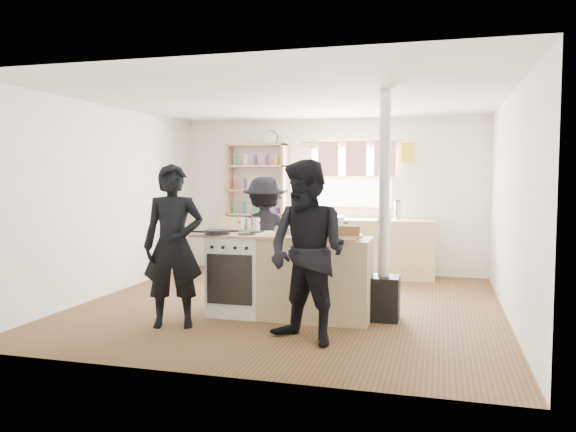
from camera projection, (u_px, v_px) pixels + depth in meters
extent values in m
cube|color=brown|center=(290.00, 305.00, 6.85)|extent=(5.00, 5.00, 0.01)
cube|color=#D9BD83|center=(326.00, 246.00, 8.96)|extent=(3.40, 0.55, 0.90)
cube|color=tan|center=(257.00, 214.00, 9.35)|extent=(1.00, 0.28, 0.03)
cube|color=tan|center=(257.00, 190.00, 9.32)|extent=(1.00, 0.28, 0.03)
cube|color=tan|center=(257.00, 166.00, 9.29)|extent=(1.00, 0.28, 0.03)
cube|color=tan|center=(256.00, 145.00, 9.27)|extent=(1.00, 0.28, 0.03)
cube|color=tan|center=(230.00, 180.00, 9.44)|extent=(0.04, 0.28, 1.20)
cube|color=tan|center=(284.00, 180.00, 9.19)|extent=(0.04, 0.28, 1.20)
cylinder|color=silver|center=(397.00, 211.00, 8.62)|extent=(0.10, 0.10, 0.28)
cube|color=silver|center=(239.00, 275.00, 6.41)|extent=(0.60, 0.60, 0.90)
cube|color=tan|center=(316.00, 278.00, 6.17)|extent=(1.20, 0.60, 0.90)
cube|color=tan|center=(277.00, 235.00, 6.26)|extent=(1.84, 0.64, 0.03)
cylinder|color=black|center=(217.00, 232.00, 6.21)|extent=(0.29, 0.29, 0.05)
cylinder|color=#31521C|center=(217.00, 231.00, 6.21)|extent=(0.25, 0.25, 0.02)
cube|color=silver|center=(289.00, 231.00, 6.29)|extent=(0.38, 0.35, 0.07)
cube|color=brown|center=(289.00, 229.00, 6.28)|extent=(0.32, 0.30, 0.02)
cylinder|color=silver|center=(250.00, 225.00, 6.51)|extent=(0.22, 0.22, 0.15)
cylinder|color=silver|center=(250.00, 218.00, 6.51)|extent=(0.23, 0.23, 0.01)
sphere|color=black|center=(250.00, 217.00, 6.50)|extent=(0.03, 0.03, 0.03)
cylinder|color=#B3B3B5|center=(331.00, 226.00, 6.16)|extent=(0.30, 0.30, 0.19)
cylinder|color=#B3B3B5|center=(331.00, 217.00, 6.15)|extent=(0.31, 0.31, 0.01)
sphere|color=black|center=(331.00, 215.00, 6.15)|extent=(0.03, 0.03, 0.03)
cube|color=tan|center=(349.00, 236.00, 5.92)|extent=(0.32, 0.26, 0.02)
cube|color=olive|center=(349.00, 231.00, 5.92)|extent=(0.24, 0.15, 0.10)
cube|color=black|center=(383.00, 298.00, 6.15)|extent=(0.35, 0.35, 0.48)
cylinder|color=#ADADB2|center=(384.00, 184.00, 6.06)|extent=(0.12, 0.12, 2.02)
imported|color=black|center=(173.00, 246.00, 5.84)|extent=(0.72, 0.59, 1.70)
imported|color=black|center=(307.00, 252.00, 5.24)|extent=(1.04, 0.95, 1.73)
imported|color=black|center=(265.00, 236.00, 7.36)|extent=(1.15, 0.88, 1.57)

